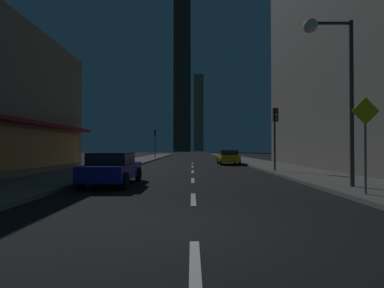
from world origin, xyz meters
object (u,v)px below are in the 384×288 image
street_lamp_right (330,61)px  traffic_light_far_left (155,138)px  car_parked_near (112,168)px  car_parked_far (228,157)px  traffic_light_near_right (275,125)px  fire_hydrant_far_left (126,161)px  pedestrian_crossing_sign (365,137)px

street_lamp_right → traffic_light_far_left: bearing=109.7°
car_parked_near → car_parked_far: (7.20, 15.55, 0.00)m
traffic_light_near_right → traffic_light_far_left: same height
car_parked_far → fire_hydrant_far_left: (-9.50, -3.06, -0.29)m
car_parked_far → street_lamp_right: (1.78, -17.18, 4.33)m
traffic_light_near_right → traffic_light_far_left: (-11.00, 22.70, 0.00)m
car_parked_near → pedestrian_crossing_sign: (9.20, -3.45, 1.28)m
traffic_light_near_right → street_lamp_right: 7.92m
car_parked_far → pedestrian_crossing_sign: bearing=-84.0°
car_parked_far → pedestrian_crossing_sign: pedestrian_crossing_sign is taller
fire_hydrant_far_left → traffic_light_near_right: 13.37m
fire_hydrant_far_left → car_parked_far: bearing=17.8°
car_parked_near → street_lamp_right: bearing=-10.3°
car_parked_far → traffic_light_near_right: traffic_light_near_right is taller
car_parked_near → pedestrian_crossing_sign: pedestrian_crossing_sign is taller
fire_hydrant_far_left → street_lamp_right: bearing=-51.4°
traffic_light_near_right → fire_hydrant_far_left: bearing=150.6°
car_parked_near → car_parked_far: bearing=65.2°
fire_hydrant_far_left → street_lamp_right: (11.28, -14.13, 4.61)m
car_parked_far → street_lamp_right: 17.81m
car_parked_near → car_parked_far: same height
car_parked_near → fire_hydrant_far_left: (-2.30, 12.49, -0.29)m
car_parked_near → street_lamp_right: street_lamp_right is taller
fire_hydrant_far_left → traffic_light_near_right: size_ratio=0.16×
traffic_light_near_right → pedestrian_crossing_sign: traffic_light_near_right is taller
car_parked_near → traffic_light_near_right: 11.20m
car_parked_far → traffic_light_far_left: (-9.10, 13.21, 2.45)m
fire_hydrant_far_left → traffic_light_far_left: size_ratio=0.16×
car_parked_near → fire_hydrant_far_left: car_parked_near is taller
traffic_light_near_right → car_parked_near: bearing=-146.3°
pedestrian_crossing_sign → traffic_light_far_left: bearing=109.0°
traffic_light_near_right → street_lamp_right: bearing=-90.9°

